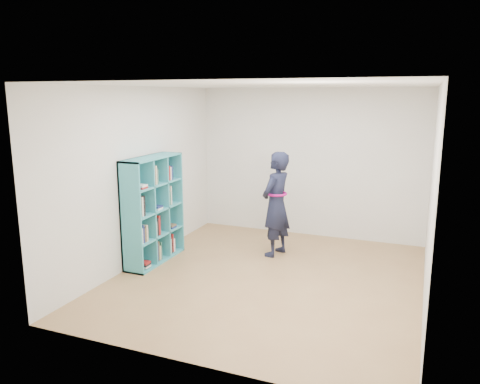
% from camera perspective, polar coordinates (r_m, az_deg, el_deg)
% --- Properties ---
extents(floor, '(4.50, 4.50, 0.00)m').
position_cam_1_polar(floor, '(6.56, 3.39, -10.45)').
color(floor, '#946B43').
rests_on(floor, ground).
extents(ceiling, '(4.50, 4.50, 0.00)m').
position_cam_1_polar(ceiling, '(6.07, 3.69, 12.90)').
color(ceiling, white).
rests_on(ceiling, wall_back).
extents(wall_left, '(0.02, 4.50, 2.60)m').
position_cam_1_polar(wall_left, '(7.06, -12.07, 1.91)').
color(wall_left, silver).
rests_on(wall_left, floor).
extents(wall_right, '(0.02, 4.50, 2.60)m').
position_cam_1_polar(wall_right, '(5.88, 22.35, -0.67)').
color(wall_right, silver).
rests_on(wall_right, floor).
extents(wall_back, '(4.00, 0.02, 2.60)m').
position_cam_1_polar(wall_back, '(8.32, 8.44, 3.51)').
color(wall_back, silver).
rests_on(wall_back, floor).
extents(wall_front, '(4.00, 0.02, 2.60)m').
position_cam_1_polar(wall_front, '(4.17, -6.33, -4.72)').
color(wall_front, silver).
rests_on(wall_front, floor).
extents(bookshelf, '(0.35, 1.20, 1.59)m').
position_cam_1_polar(bookshelf, '(7.10, -10.74, -2.29)').
color(bookshelf, teal).
rests_on(bookshelf, floor).
extents(person, '(0.52, 0.67, 1.64)m').
position_cam_1_polar(person, '(7.25, 4.42, -1.47)').
color(person, black).
rests_on(person, floor).
extents(smartphone, '(0.04, 0.10, 0.13)m').
position_cam_1_polar(smartphone, '(7.37, 3.79, -0.40)').
color(smartphone, silver).
rests_on(smartphone, person).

